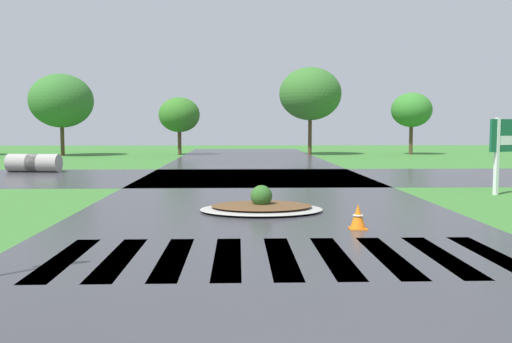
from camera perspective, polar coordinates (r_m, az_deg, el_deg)
The scene contains 7 objects.
asphalt_roadway at distance 13.60m, azimuth 1.22°, elevation -4.59°, with size 9.64×80.00×0.01m, color #35353A.
asphalt_cross_road at distance 24.04m, azimuth -0.12°, elevation -0.55°, with size 90.00×8.67×0.01m, color #35353A.
crosswalk_stripes at distance 9.46m, azimuth 2.60°, elevation -8.71°, with size 7.65×3.09×0.01m.
median_island at distance 14.35m, azimuth 0.56°, elevation -3.60°, with size 3.16×2.32×0.68m.
drainage_pipe_stack at distance 28.64m, azimuth -21.75°, elevation 0.82°, with size 2.59×1.18×0.87m.
traffic_cone at distance 12.08m, azimuth 10.38°, elevation -4.62°, with size 0.36×0.36×0.54m.
background_treeline at distance 42.51m, azimuth -10.48°, elevation 7.09°, with size 38.77×5.61×6.64m.
Camera 1 is at (-0.72, -3.40, 2.19)m, focal length 39.14 mm.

